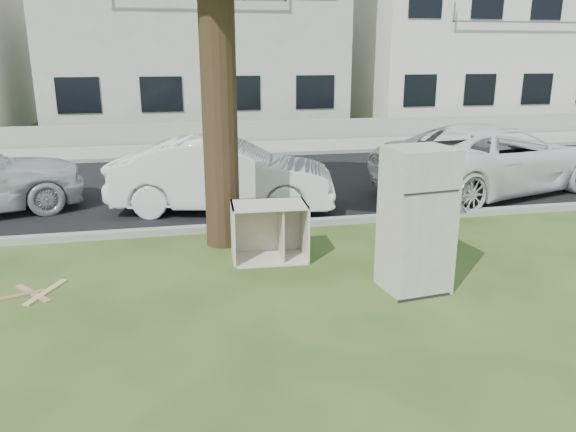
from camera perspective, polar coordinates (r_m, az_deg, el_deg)
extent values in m
plane|color=#294518|center=(7.56, -2.15, -6.93)|extent=(120.00, 120.00, 0.00)
cube|color=black|center=(13.24, -6.57, 3.17)|extent=(120.00, 7.00, 0.01)
cube|color=gray|center=(9.83, -4.57, -1.41)|extent=(120.00, 0.18, 0.12)
cube|color=gray|center=(16.71, -7.74, 5.84)|extent=(120.00, 0.18, 0.12)
cube|color=gray|center=(18.13, -8.10, 6.65)|extent=(120.00, 2.80, 0.01)
cube|color=gray|center=(19.66, -8.47, 8.39)|extent=(120.00, 0.15, 0.70)
cylinder|color=black|center=(8.69, -7.08, 13.66)|extent=(0.54, 0.54, 5.20)
cube|color=beige|center=(24.39, -9.58, 17.49)|extent=(11.00, 8.00, 7.20)
cube|color=silver|center=(27.68, 17.23, 16.22)|extent=(10.00, 8.00, 6.60)
cube|color=#BAB4A8|center=(7.31, 12.93, -0.40)|extent=(0.85, 0.80, 1.86)
cube|color=silver|center=(8.31, -1.92, -1.60)|extent=(1.14, 0.75, 0.86)
cube|color=#B07B5C|center=(7.96, -24.49, -7.15)|extent=(0.56, 0.68, 0.02)
cube|color=tan|center=(7.93, -23.35, -7.09)|extent=(0.42, 0.79, 0.02)
imported|color=silver|center=(10.95, -6.62, 4.16)|extent=(4.49, 2.37, 1.41)
imported|color=white|center=(13.19, 20.01, 5.55)|extent=(5.90, 4.03, 1.50)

